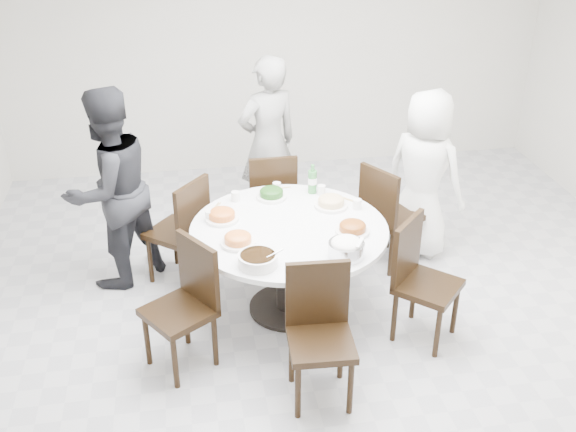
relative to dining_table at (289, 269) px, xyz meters
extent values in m
cube|color=#B5B6BB|center=(0.34, -0.13, -0.38)|extent=(6.00, 6.00, 0.01)
cube|color=silver|center=(0.34, 2.87, 1.02)|extent=(6.00, 0.01, 2.80)
cylinder|color=white|center=(0.00, 0.00, 0.00)|extent=(1.50, 1.50, 0.75)
cube|color=black|center=(1.00, 0.57, 0.10)|extent=(0.58, 0.58, 0.95)
cube|color=black|center=(0.00, 1.05, 0.10)|extent=(0.43, 0.43, 0.95)
cube|color=black|center=(-0.85, 0.60, 0.10)|extent=(0.59, 0.59, 0.95)
cube|color=black|center=(-0.86, -0.53, 0.10)|extent=(0.58, 0.58, 0.95)
cube|color=black|center=(0.04, -1.02, 0.10)|extent=(0.44, 0.44, 0.95)
cube|color=black|center=(0.94, -0.51, 0.10)|extent=(0.59, 0.59, 0.95)
imported|color=white|center=(1.32, 0.72, 0.39)|extent=(0.86, 0.88, 1.52)
imported|color=black|center=(0.05, 1.46, 0.46)|extent=(0.72, 0.60, 1.68)
imported|color=black|center=(-1.35, 0.68, 0.47)|extent=(1.04, 1.02, 1.69)
cylinder|color=white|center=(-0.06, 0.51, 0.41)|extent=(0.25, 0.25, 0.06)
cylinder|color=white|center=(0.39, 0.28, 0.41)|extent=(0.27, 0.27, 0.07)
cylinder|color=white|center=(-0.49, 0.20, 0.41)|extent=(0.26, 0.26, 0.07)
cylinder|color=white|center=(0.45, -0.16, 0.41)|extent=(0.25, 0.25, 0.06)
cylinder|color=white|center=(-0.41, -0.19, 0.41)|extent=(0.25, 0.25, 0.07)
cylinder|color=silver|center=(0.32, -0.48, 0.43)|extent=(0.25, 0.25, 0.11)
cylinder|color=white|center=(-0.30, -0.49, 0.42)|extent=(0.27, 0.27, 0.08)
cylinder|color=#327E39|center=(0.29, 0.55, 0.50)|extent=(0.07, 0.07, 0.25)
cylinder|color=white|center=(0.00, 0.64, 0.42)|extent=(0.07, 0.07, 0.08)
camera|label=1|loc=(-0.74, -4.37, 2.86)|focal=42.00mm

